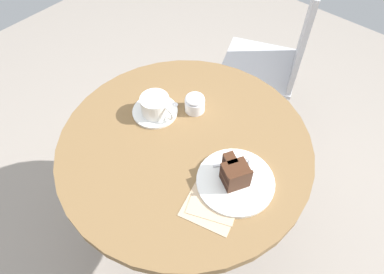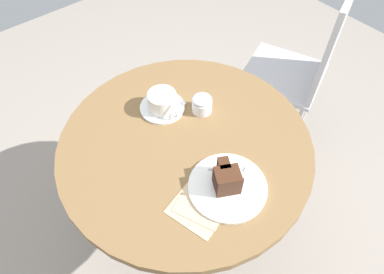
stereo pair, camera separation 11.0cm
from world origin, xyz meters
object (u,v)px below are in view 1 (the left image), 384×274
object	(u,v)px
cake_slice	(235,173)
cafe_chair	(281,53)
cake_plate	(235,181)
saucer	(155,111)
coffee_cup	(156,105)
teaspoon	(168,102)
napkin	(213,202)
fork	(242,162)
sugar_pot	(195,103)

from	to	relation	value
cake_slice	cafe_chair	xyz separation A→B (m)	(-0.31, 0.84, -0.21)
cake_plate	saucer	bearing A→B (deg)	173.06
cake_slice	cafe_chair	distance (m)	0.92
coffee_cup	teaspoon	xyz separation A→B (m)	(-0.00, 0.06, -0.03)
saucer	napkin	world-z (taller)	saucer
napkin	cafe_chair	bearing A→B (deg)	108.06
saucer	napkin	xyz separation A→B (m)	(0.38, -0.14, -0.00)
cake_plate	napkin	xyz separation A→B (m)	(-0.01, -0.10, -0.00)
fork	sugar_pot	bearing A→B (deg)	112.04
teaspoon	cake_plate	bearing A→B (deg)	-34.10
cake_slice	napkin	xyz separation A→B (m)	(-0.00, -0.09, -0.05)
coffee_cup	cafe_chair	bearing A→B (deg)	85.24
napkin	sugar_pot	size ratio (longest dim) A/B	2.83
saucer	cake_plate	distance (m)	0.39
fork	sugar_pot	xyz separation A→B (m)	(-0.27, 0.08, 0.02)
coffee_cup	cake_slice	distance (m)	0.38
cafe_chair	sugar_pot	distance (m)	0.72
coffee_cup	sugar_pot	size ratio (longest dim) A/B	1.90
coffee_cup	cake_slice	world-z (taller)	cake_slice
napkin	sugar_pot	distance (m)	0.37
napkin	cafe_chair	size ratio (longest dim) A/B	0.22
cake_plate	sugar_pot	world-z (taller)	sugar_pot
saucer	sugar_pot	xyz separation A→B (m)	(0.10, 0.10, 0.03)
fork	cafe_chair	distance (m)	0.85
cake_plate	fork	xyz separation A→B (m)	(-0.02, 0.07, 0.01)
coffee_cup	fork	world-z (taller)	coffee_cup
cake_plate	cafe_chair	distance (m)	0.91
saucer	coffee_cup	world-z (taller)	coffee_cup
coffee_cup	cake_slice	size ratio (longest dim) A/B	1.26
coffee_cup	fork	xyz separation A→B (m)	(0.36, 0.02, -0.03)
coffee_cup	napkin	distance (m)	0.40
sugar_pot	teaspoon	bearing A→B (deg)	-154.98
teaspoon	cake_slice	xyz separation A→B (m)	(0.38, -0.11, 0.04)
saucer	teaspoon	xyz separation A→B (m)	(0.01, 0.06, 0.01)
coffee_cup	saucer	bearing A→B (deg)	165.16
coffee_cup	napkin	bearing A→B (deg)	-20.72
teaspoon	cake_slice	distance (m)	0.39
coffee_cup	cafe_chair	xyz separation A→B (m)	(0.07, 0.80, -0.21)
cafe_chair	sugar_pot	bearing A→B (deg)	-20.19
cake_plate	fork	size ratio (longest dim) A/B	1.93
fork	cafe_chair	xyz separation A→B (m)	(-0.29, 0.77, -0.18)
cake_plate	fork	bearing A→B (deg)	109.46
teaspoon	saucer	bearing A→B (deg)	-114.88
cake_slice	fork	bearing A→B (deg)	104.18
napkin	teaspoon	bearing A→B (deg)	151.67
coffee_cup	teaspoon	distance (m)	0.07
cake_plate	cake_slice	world-z (taller)	cake_slice
saucer	teaspoon	bearing A→B (deg)	83.72
cake_slice	fork	distance (m)	0.08
teaspoon	cake_plate	xyz separation A→B (m)	(0.38, -0.11, -0.01)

